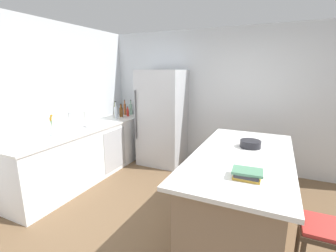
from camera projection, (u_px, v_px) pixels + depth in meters
ground_plane at (185, 232)px, 2.77m from camera, size 7.20×7.20×0.00m
wall_rear at (228, 100)px, 4.46m from camera, size 6.00×0.10×2.60m
wall_left at (30, 109)px, 3.47m from camera, size 0.10×6.00×2.60m
counter_run_left at (88, 152)px, 4.12m from camera, size 0.67×2.85×0.91m
kitchen_island at (240, 191)px, 2.78m from camera, size 1.05×2.17×0.92m
refrigerator at (162, 118)px, 4.67m from camera, size 0.84×0.73×1.86m
bar_stool at (324, 240)px, 1.83m from camera, size 0.36×0.36×0.70m
sink_faucet at (70, 121)px, 3.76m from camera, size 0.15×0.05×0.30m
flower_vase at (52, 129)px, 3.45m from camera, size 0.07×0.07×0.32m
paper_towel_roll at (87, 119)px, 4.01m from camera, size 0.14×0.14×0.31m
gin_bottle at (131, 109)px, 5.12m from camera, size 0.07×0.07×0.32m
vinegar_bottle at (125, 109)px, 5.08m from camera, size 0.05×0.05×0.33m
hot_sauce_bottle at (128, 112)px, 4.96m from camera, size 0.05×0.05×0.20m
whiskey_bottle at (121, 112)px, 4.90m from camera, size 0.07×0.07×0.27m
olive_oil_bottle at (115, 111)px, 4.84m from camera, size 0.06×0.06×0.33m
soda_bottle at (116, 112)px, 4.72m from camera, size 0.07×0.07×0.34m
cookbook_stack at (247, 174)px, 2.07m from camera, size 0.27×0.20×0.08m
mixing_bowl at (250, 144)px, 2.91m from camera, size 0.25×0.25×0.09m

